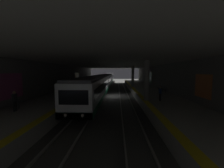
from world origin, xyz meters
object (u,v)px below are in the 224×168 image
at_px(bench_left_near, 164,89).
at_px(trash_bin, 16,104).
at_px(pillar_near, 147,80).
at_px(metro_train, 105,80).
at_px(person_waiting_near, 15,100).
at_px(person_walking_mid, 160,93).
at_px(bench_left_mid, 160,87).
at_px(bench_right_far, 84,81).
at_px(pillar_far, 133,76).
at_px(bench_right_near, 65,87).
at_px(bench_right_mid, 78,83).

xyz_separation_m(bench_left_near, trash_bin, (-10.67, 16.33, -0.10)).
bearing_deg(pillar_near, metro_train, 16.71).
relative_size(person_waiting_near, person_walking_mid, 1.03).
relative_size(bench_left_mid, bench_right_far, 1.00).
distance_m(bench_left_near, person_waiting_near, 19.58).
height_order(metro_train, bench_right_far, metro_train).
bearing_deg(person_waiting_near, pillar_near, -67.24).
height_order(pillar_far, person_waiting_near, pillar_far).
bearing_deg(bench_right_near, bench_left_near, -99.13).
bearing_deg(pillar_far, bench_right_far, 54.76).
xyz_separation_m(pillar_far, person_walking_mid, (-14.38, -1.50, -1.40)).
height_order(pillar_far, bench_left_mid, pillar_far).
bearing_deg(metro_train, pillar_far, -139.43).
relative_size(pillar_far, bench_right_near, 2.68).
relative_size(bench_left_near, bench_right_near, 1.00).
distance_m(bench_right_mid, trash_bin, 21.92).
xyz_separation_m(bench_left_mid, bench_right_near, (0.42, 17.07, 0.00)).
bearing_deg(bench_left_mid, bench_right_near, 88.59).
height_order(pillar_far, bench_right_mid, pillar_far).
xyz_separation_m(bench_left_near, bench_left_mid, (2.32, 0.00, 0.00)).
xyz_separation_m(metro_train, bench_right_mid, (-4.16, 6.33, -0.45)).
bearing_deg(person_walking_mid, metro_train, 20.07).
bearing_deg(pillar_far, bench_left_near, -151.61).
height_order(bench_right_near, person_walking_mid, person_walking_mid).
bearing_deg(bench_right_near, trash_bin, -176.87).
relative_size(metro_train, person_walking_mid, 34.17).
distance_m(bench_left_near, trash_bin, 19.51).
relative_size(pillar_near, bench_right_near, 2.68).
bearing_deg(trash_bin, bench_right_far, 1.53).
height_order(bench_left_near, bench_right_far, same).
bearing_deg(bench_left_near, bench_left_mid, 0.00).
distance_m(person_walking_mid, trash_bin, 14.24).
height_order(bench_left_mid, person_walking_mid, person_walking_mid).
xyz_separation_m(bench_right_far, person_waiting_near, (-28.20, -1.13, 0.39)).
xyz_separation_m(bench_right_near, person_walking_mid, (-9.38, -14.38, 0.35)).
bearing_deg(bench_right_mid, person_walking_mid, -141.18).
bearing_deg(person_waiting_near, metro_train, -11.01).
xyz_separation_m(pillar_far, trash_bin, (-18.41, 12.15, -1.85)).
height_order(bench_left_near, person_walking_mid, person_walking_mid).
height_order(bench_left_mid, bench_right_near, same).
bearing_deg(pillar_near, pillar_far, 0.00).
xyz_separation_m(bench_right_near, bench_right_mid, (8.49, 0.00, 0.00)).
distance_m(bench_right_near, bench_right_mid, 8.49).
xyz_separation_m(bench_right_far, person_walking_mid, (-23.49, -14.38, 0.35)).
relative_size(metro_train, person_waiting_near, 33.05).
relative_size(pillar_far, person_walking_mid, 2.80).
bearing_deg(metro_train, trash_bin, 167.87).
bearing_deg(bench_left_near, person_walking_mid, 157.99).
relative_size(bench_left_mid, bench_right_mid, 1.00).
bearing_deg(bench_left_mid, metro_train, 39.40).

